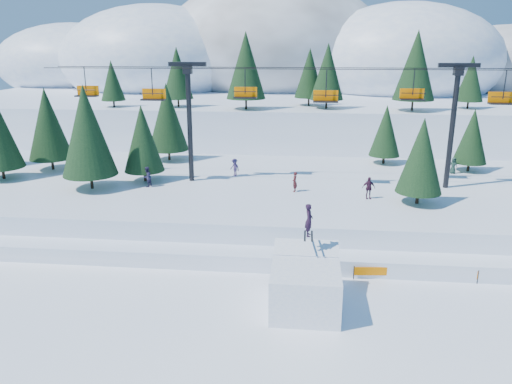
# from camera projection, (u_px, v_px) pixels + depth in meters

# --- Properties ---
(ground) EXTENTS (160.00, 160.00, 0.00)m
(ground) POSITION_uv_depth(u_px,v_px,m) (281.00, 315.00, 27.27)
(ground) COLOR white
(ground) RESTS_ON ground
(mid_shelf) EXTENTS (70.00, 22.00, 2.50)m
(mid_shelf) POSITION_uv_depth(u_px,v_px,m) (292.00, 197.00, 44.06)
(mid_shelf) COLOR white
(mid_shelf) RESTS_ON ground
(berm) EXTENTS (70.00, 6.00, 1.10)m
(berm) POSITION_uv_depth(u_px,v_px,m) (287.00, 249.00, 34.73)
(berm) COLOR white
(berm) RESTS_ON ground
(mountain_ridge) EXTENTS (119.00, 60.00, 26.46)m
(mountain_ridge) POSITION_uv_depth(u_px,v_px,m) (276.00, 68.00, 94.93)
(mountain_ridge) COLOR white
(mountain_ridge) RESTS_ON ground
(jump_kicker) EXTENTS (3.76, 5.13, 5.61)m
(jump_kicker) POSITION_uv_depth(u_px,v_px,m) (305.00, 284.00, 27.83)
(jump_kicker) COLOR white
(jump_kicker) RESTS_ON ground
(chairlift) EXTENTS (46.00, 3.21, 10.28)m
(chairlift) POSITION_uv_depth(u_px,v_px,m) (308.00, 105.00, 41.68)
(chairlift) COLOR black
(chairlift) RESTS_ON mid_shelf
(conifer_stand) EXTENTS (60.59, 16.53, 8.65)m
(conifer_stand) POSITION_uv_depth(u_px,v_px,m) (285.00, 133.00, 43.40)
(conifer_stand) COLOR black
(conifer_stand) RESTS_ON mid_shelf
(distant_skiers) EXTENTS (28.04, 9.45, 1.76)m
(distant_skiers) POSITION_uv_depth(u_px,v_px,m) (280.00, 175.00, 43.17)
(distant_skiers) COLOR #3D1A31
(distant_skiers) RESTS_ON mid_shelf
(banner_near) EXTENTS (2.85, 0.31, 0.90)m
(banner_near) POSITION_uv_depth(u_px,v_px,m) (376.00, 271.00, 31.28)
(banner_near) COLOR black
(banner_near) RESTS_ON ground
(banner_far) EXTENTS (2.75, 0.82, 0.90)m
(banner_far) POSITION_uv_depth(u_px,v_px,m) (454.00, 272.00, 31.21)
(banner_far) COLOR black
(banner_far) RESTS_ON ground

